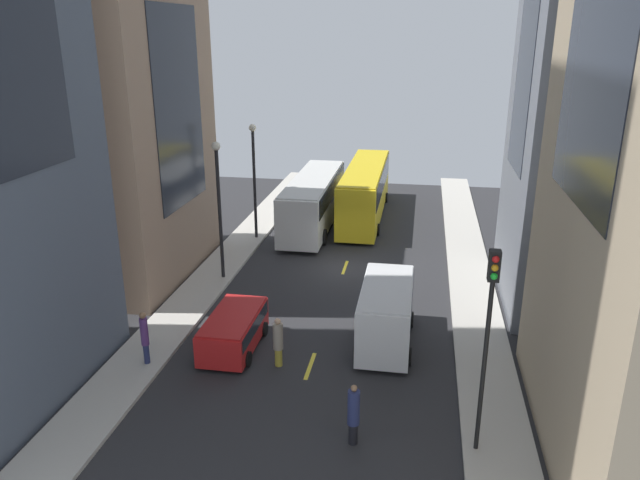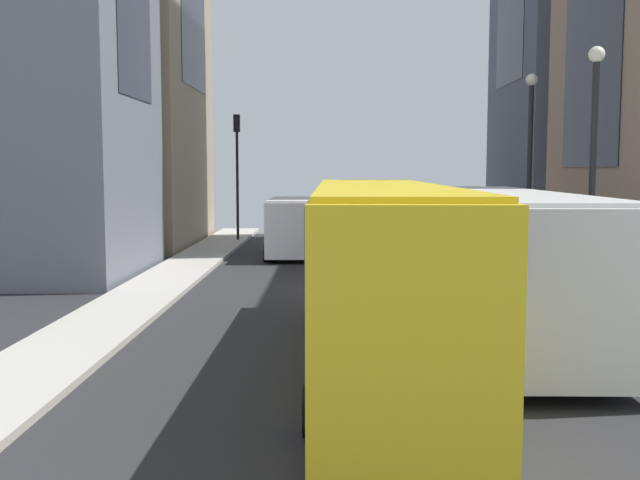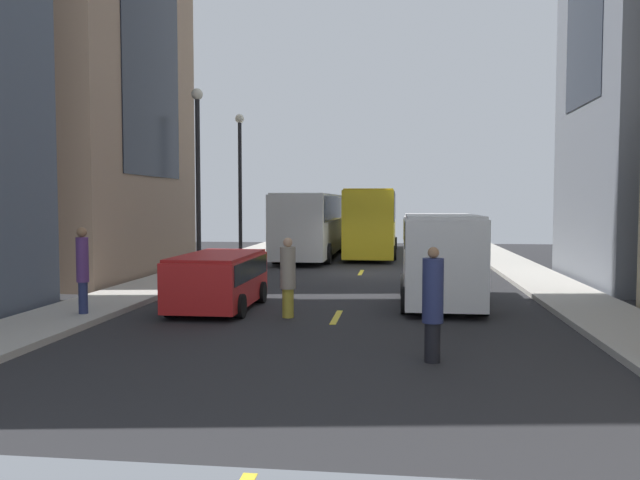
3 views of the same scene
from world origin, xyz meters
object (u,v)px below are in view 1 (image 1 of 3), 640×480
object	(u,v)px
streetcar_yellow	(365,187)
traffic_light_near_corner	(489,318)
city_bus_white	(313,197)
car_red_0	(234,329)
pedestrian_walking_far	(278,341)
pedestrian_crossing_near	(145,336)
pedestrian_crossing_mid	(354,413)
delivery_van_white	(386,310)

from	to	relation	value
streetcar_yellow	traffic_light_near_corner	bearing A→B (deg)	-76.43
city_bus_white	car_red_0	distance (m)	16.69
city_bus_white	pedestrian_walking_far	world-z (taller)	city_bus_white
streetcar_yellow	traffic_light_near_corner	size ratio (longest dim) A/B	1.95
pedestrian_crossing_near	pedestrian_crossing_mid	size ratio (longest dim) A/B	1.02
car_red_0	pedestrian_crossing_near	xyz separation A→B (m)	(-2.93, -1.91, 0.43)
delivery_van_white	car_red_0	xyz separation A→B (m)	(-6.08, -1.52, -0.61)
car_red_0	city_bus_white	bearing A→B (deg)	88.97
city_bus_white	streetcar_yellow	distance (m)	4.21
city_bus_white	pedestrian_crossing_near	size ratio (longest dim) A/B	5.25
delivery_van_white	pedestrian_crossing_mid	size ratio (longest dim) A/B	2.45
streetcar_yellow	pedestrian_crossing_near	world-z (taller)	streetcar_yellow
city_bus_white	pedestrian_crossing_mid	xyz separation A→B (m)	(5.22, -21.83, -0.90)
delivery_van_white	pedestrian_crossing_mid	world-z (taller)	delivery_van_white
streetcar_yellow	pedestrian_crossing_mid	size ratio (longest dim) A/B	6.00
delivery_van_white	city_bus_white	bearing A→B (deg)	110.91
pedestrian_crossing_near	pedestrian_crossing_mid	world-z (taller)	pedestrian_crossing_near
traffic_light_near_corner	streetcar_yellow	bearing A→B (deg)	103.57
car_red_0	pedestrian_crossing_near	distance (m)	3.52
pedestrian_crossing_near	traffic_light_near_corner	size ratio (longest dim) A/B	0.33
delivery_van_white	streetcar_yellow	bearing A→B (deg)	98.41
streetcar_yellow	pedestrian_crossing_mid	distance (m)	24.77
city_bus_white	delivery_van_white	world-z (taller)	city_bus_white
city_bus_white	delivery_van_white	xyz separation A→B (m)	(5.78, -15.13, -0.50)
city_bus_white	pedestrian_walking_far	xyz separation A→B (m)	(1.81, -17.64, -0.94)
delivery_van_white	car_red_0	distance (m)	6.30
pedestrian_crossing_mid	pedestrian_crossing_near	bearing A→B (deg)	-132.16
pedestrian_crossing_near	pedestrian_crossing_mid	bearing A→B (deg)	-32.73
streetcar_yellow	delivery_van_white	world-z (taller)	streetcar_yellow
streetcar_yellow	traffic_light_near_corner	xyz separation A→B (m)	(5.90, -24.45, 2.51)
delivery_van_white	pedestrian_walking_far	xyz separation A→B (m)	(-3.97, -2.51, -0.44)
streetcar_yellow	car_red_0	size ratio (longest dim) A/B	3.11
streetcar_yellow	pedestrian_walking_far	size ratio (longest dim) A/B	6.24
city_bus_white	car_red_0	size ratio (longest dim) A/B	2.78
city_bus_white	traffic_light_near_corner	xyz separation A→B (m)	(9.03, -21.63, 2.63)
car_red_0	pedestrian_crossing_near	bearing A→B (deg)	-146.92
traffic_light_near_corner	pedestrian_crossing_near	bearing A→B (deg)	165.90
city_bus_white	pedestrian_crossing_near	distance (m)	18.84
city_bus_white	pedestrian_crossing_near	world-z (taller)	city_bus_white
pedestrian_crossing_mid	traffic_light_near_corner	distance (m)	5.19
pedestrian_walking_far	traffic_light_near_corner	size ratio (longest dim) A/B	0.31
streetcar_yellow	pedestrian_crossing_near	xyz separation A→B (m)	(-6.35, -21.38, -0.80)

